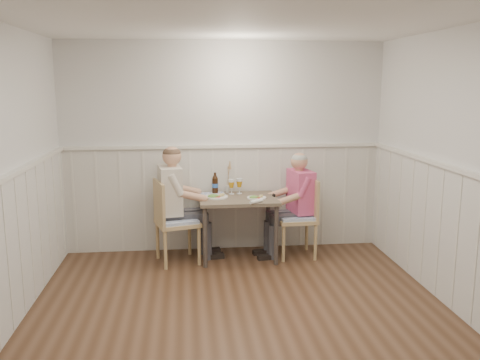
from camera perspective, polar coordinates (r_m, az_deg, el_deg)
The scene contains 16 objects.
ground_plane at distance 4.58m, azimuth 0.53°, elevation -16.39°, with size 4.50×4.50×0.00m, color #482E1C.
room_shell at distance 4.11m, azimuth 0.57°, elevation 2.79°, with size 4.04×4.54×2.60m.
wainscot at distance 4.96m, azimuth -0.38°, elevation -5.63°, with size 4.00×4.49×1.34m.
dining_table at distance 6.09m, azimuth -0.20°, elevation -2.89°, with size 0.93×0.70×0.75m.
chair_right at distance 6.23m, azimuth 6.84°, elevation -3.85°, with size 0.47×0.47×0.97m.
chair_left at distance 6.00m, azimuth -7.61°, elevation -4.32°, with size 0.57×0.57×0.99m.
man_in_pink at distance 6.28m, azimuth 6.44°, elevation -3.54°, with size 0.64×0.45×1.29m.
diner_cream at distance 6.09m, azimuth -7.39°, elevation -3.60°, with size 0.69×0.48×1.40m.
plate_man at distance 6.00m, azimuth 1.82°, elevation -1.92°, with size 0.23×0.23×0.06m.
plate_diner at distance 6.04m, azimuth -2.77°, elevation -1.81°, with size 0.27×0.27×0.07m.
beer_glass_a at distance 6.24m, azimuth -0.07°, elevation -0.40°, with size 0.08×0.08×0.19m.
beer_glass_b at distance 6.22m, azimuth -0.97°, elevation -0.49°, with size 0.07×0.07×0.18m.
beer_bottle at distance 6.27m, azimuth -2.82°, elevation -0.47°, with size 0.07×0.07×0.26m.
rolled_napkin at distance 5.78m, azimuth 1.85°, elevation -2.41°, with size 0.17×0.14×0.04m.
grass_vase at distance 6.30m, azimuth -1.42°, elevation 0.25°, with size 0.05×0.05×0.42m.
gingham_mat at distance 6.22m, azimuth -3.16°, elevation -1.62°, with size 0.34×0.28×0.01m.
Camera 1 is at (-0.48, -4.04, 2.09)m, focal length 38.00 mm.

